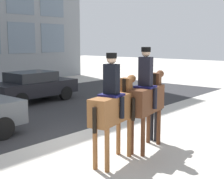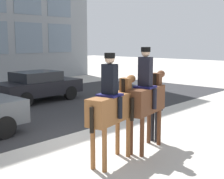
# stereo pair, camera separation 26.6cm
# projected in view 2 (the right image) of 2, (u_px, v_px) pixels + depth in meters

# --- Properties ---
(ground_plane) EXTENTS (80.00, 80.00, 0.00)m
(ground_plane) POSITION_uv_depth(u_px,v_px,m) (74.00, 139.00, 9.09)
(ground_plane) COLOR beige
(mounted_horse_lead) EXTENTS (1.94, 0.72, 2.58)m
(mounted_horse_lead) POSITION_uv_depth(u_px,v_px,m) (112.00, 105.00, 7.19)
(mounted_horse_lead) COLOR brown
(mounted_horse_lead) RESTS_ON ground_plane
(mounted_horse_companion) EXTENTS (1.90, 0.69, 2.69)m
(mounted_horse_companion) POSITION_uv_depth(u_px,v_px,m) (147.00, 97.00, 8.08)
(mounted_horse_companion) COLOR #59331E
(mounted_horse_companion) RESTS_ON ground_plane
(pedestrian_bystander) EXTENTS (0.82, 0.48, 1.78)m
(pedestrian_bystander) POSITION_uv_depth(u_px,v_px,m) (155.00, 105.00, 8.79)
(pedestrian_bystander) COLOR #232328
(pedestrian_bystander) RESTS_ON ground_plane
(street_car_far_lane) EXTENTS (4.06, 1.90, 1.43)m
(street_car_far_lane) POSITION_uv_depth(u_px,v_px,m) (38.00, 85.00, 14.84)
(street_car_far_lane) COLOR black
(street_car_far_lane) RESTS_ON ground_plane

